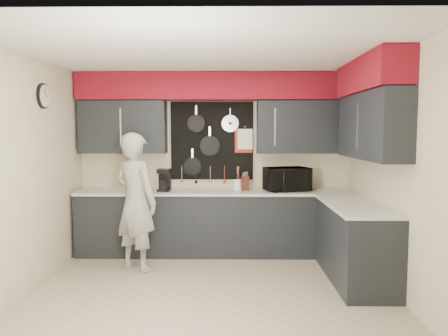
{
  "coord_description": "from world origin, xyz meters",
  "views": [
    {
      "loc": [
        0.21,
        -4.74,
        1.77
      ],
      "look_at": [
        0.14,
        0.5,
        1.32
      ],
      "focal_mm": 35.0,
      "sensor_mm": 36.0,
      "label": 1
    }
  ],
  "objects_px": {
    "coffee_maker": "(164,179)",
    "person": "(136,202)",
    "knife_block": "(245,183)",
    "microwave": "(287,179)",
    "utensil_crock": "(238,185)"
  },
  "relations": [
    {
      "from": "microwave",
      "to": "knife_block",
      "type": "height_order",
      "value": "microwave"
    },
    {
      "from": "utensil_crock",
      "to": "person",
      "type": "relative_size",
      "value": 0.09
    },
    {
      "from": "microwave",
      "to": "coffee_maker",
      "type": "height_order",
      "value": "microwave"
    },
    {
      "from": "utensil_crock",
      "to": "coffee_maker",
      "type": "distance_m",
      "value": 1.05
    },
    {
      "from": "knife_block",
      "to": "coffee_maker",
      "type": "xyz_separation_m",
      "value": [
        -1.15,
        -0.07,
        0.06
      ]
    },
    {
      "from": "coffee_maker",
      "to": "knife_block",
      "type": "bearing_deg",
      "value": 5.28
    },
    {
      "from": "coffee_maker",
      "to": "person",
      "type": "bearing_deg",
      "value": -109.12
    },
    {
      "from": "knife_block",
      "to": "person",
      "type": "bearing_deg",
      "value": -165.48
    },
    {
      "from": "microwave",
      "to": "person",
      "type": "bearing_deg",
      "value": -176.73
    },
    {
      "from": "coffee_maker",
      "to": "person",
      "type": "xyz_separation_m",
      "value": [
        -0.26,
        -0.68,
        -0.21
      ]
    },
    {
      "from": "knife_block",
      "to": "microwave",
      "type": "bearing_deg",
      "value": -15.31
    },
    {
      "from": "microwave",
      "to": "utensil_crock",
      "type": "bearing_deg",
      "value": 157.05
    },
    {
      "from": "knife_block",
      "to": "coffee_maker",
      "type": "distance_m",
      "value": 1.15
    },
    {
      "from": "utensil_crock",
      "to": "person",
      "type": "height_order",
      "value": "person"
    },
    {
      "from": "microwave",
      "to": "utensil_crock",
      "type": "relative_size",
      "value": 3.91
    }
  ]
}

